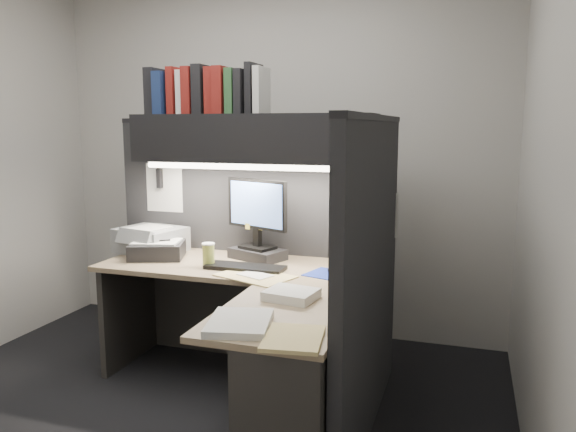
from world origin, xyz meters
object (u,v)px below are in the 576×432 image
object	(u,v)px
desk	(255,349)
printer	(151,240)
coffee_cup	(208,256)
telephone	(355,257)
monitor	(257,228)
notebook_stack	(157,250)
overhead_shelf	(252,138)
keyboard	(245,267)

from	to	relation	value
desk	printer	xyz separation A→B (m)	(-1.04, 0.72, 0.37)
coffee_cup	telephone	bearing A→B (deg)	23.57
telephone	printer	distance (m)	1.40
monitor	notebook_stack	size ratio (longest dim) A/B	1.55
coffee_cup	monitor	bearing A→B (deg)	52.56
monitor	overhead_shelf	bearing A→B (deg)	174.06
keyboard	notebook_stack	bearing A→B (deg)	171.00
telephone	coffee_cup	size ratio (longest dim) A/B	1.57
coffee_cup	notebook_stack	xyz separation A→B (m)	(-0.42, 0.11, -0.02)
keyboard	coffee_cup	xyz separation A→B (m)	(-0.24, -0.01, 0.06)
overhead_shelf	keyboard	size ratio (longest dim) A/B	3.22
keyboard	telephone	distance (m)	0.69
overhead_shelf	telephone	xyz separation A→B (m)	(0.66, 0.07, -0.73)
overhead_shelf	notebook_stack	bearing A→B (deg)	-162.75
monitor	telephone	distance (m)	0.65
overhead_shelf	printer	distance (m)	1.01
overhead_shelf	notebook_stack	world-z (taller)	overhead_shelf
notebook_stack	desk	bearing A→B (deg)	-32.25
overhead_shelf	notebook_stack	size ratio (longest dim) A/B	4.65
telephone	overhead_shelf	bearing A→B (deg)	-172.47
telephone	coffee_cup	xyz separation A→B (m)	(-0.83, -0.36, 0.03)
keyboard	printer	xyz separation A→B (m)	(-0.80, 0.25, 0.07)
keyboard	desk	bearing A→B (deg)	-63.01
keyboard	notebook_stack	xyz separation A→B (m)	(-0.66, 0.10, 0.04)
coffee_cup	printer	size ratio (longest dim) A/B	0.33
monitor	coffee_cup	size ratio (longest dim) A/B	3.79
monitor	keyboard	xyz separation A→B (m)	(0.03, -0.27, -0.19)
notebook_stack	keyboard	bearing A→B (deg)	-8.70
keyboard	notebook_stack	distance (m)	0.67
overhead_shelf	printer	size ratio (longest dim) A/B	3.81
desk	notebook_stack	world-z (taller)	notebook_stack
monitor	printer	world-z (taller)	monitor
notebook_stack	printer	bearing A→B (deg)	132.61
desk	monitor	bearing A→B (deg)	109.93
desk	monitor	distance (m)	0.92
telephone	printer	xyz separation A→B (m)	(-1.39, -0.10, 0.04)
coffee_cup	printer	distance (m)	0.62
desk	overhead_shelf	distance (m)	1.33
overhead_shelf	keyboard	world-z (taller)	overhead_shelf
telephone	printer	world-z (taller)	printer
overhead_shelf	coffee_cup	bearing A→B (deg)	-121.01
overhead_shelf	printer	world-z (taller)	overhead_shelf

